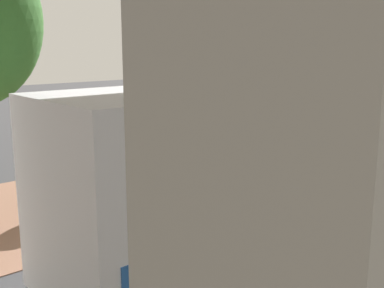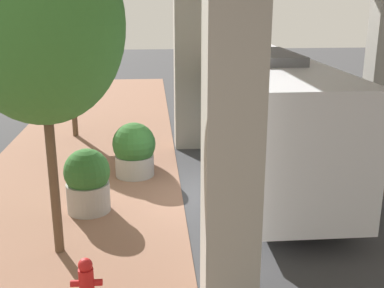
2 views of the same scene
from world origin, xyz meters
TOP-DOWN VIEW (x-y plane):
  - ground_plane at (0.00, 0.00)m, footprint 80.00×80.00m
  - sidewalk_strip at (-3.00, 0.00)m, footprint 6.00×40.00m
  - bus at (2.58, 2.37)m, footprint 2.54×11.70m
  - planter_front at (-2.38, -0.72)m, footprint 1.13×1.13m
  - planter_middle at (-1.31, 1.74)m, footprint 1.28×1.28m
  - street_tree_near at (-3.74, 6.33)m, footprint 2.07×2.07m

SIDE VIEW (x-z plane):
  - ground_plane at x=0.00m, z-range 0.00..0.00m
  - sidewalk_strip at x=-3.00m, z-range 0.00..0.02m
  - planter_middle at x=-1.31m, z-range -0.02..1.62m
  - planter_front at x=-2.38m, z-range -0.01..1.62m
  - bus at x=2.58m, z-range 0.15..3.87m
  - street_tree_near at x=-3.74m, z-range 1.07..5.75m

